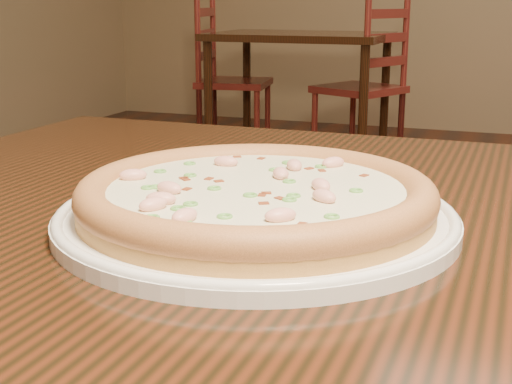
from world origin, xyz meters
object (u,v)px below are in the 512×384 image
(pizza, at_px, (256,195))
(bg_table_left, at_px, (300,50))
(hero_table, at_px, (401,330))
(chair_a, at_px, (226,81))
(chair_b, at_px, (367,89))
(plate, at_px, (256,216))

(pizza, distance_m, bg_table_left, 3.63)
(hero_table, height_order, bg_table_left, same)
(hero_table, xyz_separation_m, chair_a, (-1.69, 3.54, -0.21))
(chair_a, relative_size, chair_b, 1.00)
(plate, relative_size, chair_b, 0.36)
(bg_table_left, bearing_deg, pizza, -73.18)
(plate, xyz_separation_m, chair_a, (-1.57, 3.59, -0.32))
(bg_table_left, distance_m, chair_a, 0.57)
(chair_a, distance_m, chair_b, 0.91)
(plate, relative_size, bg_table_left, 0.34)
(plate, bearing_deg, bg_table_left, 106.82)
(chair_b, bearing_deg, plate, -79.40)
(chair_a, bearing_deg, bg_table_left, -12.63)
(bg_table_left, relative_size, chair_a, 1.05)
(hero_table, bearing_deg, plate, -157.38)
(hero_table, relative_size, pizza, 3.96)
(plate, relative_size, chair_a, 0.36)
(bg_table_left, bearing_deg, chair_b, 9.19)
(plate, relative_size, pizza, 1.12)
(hero_table, distance_m, plate, 0.17)
(chair_a, bearing_deg, chair_b, -3.39)
(pizza, relative_size, bg_table_left, 0.30)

